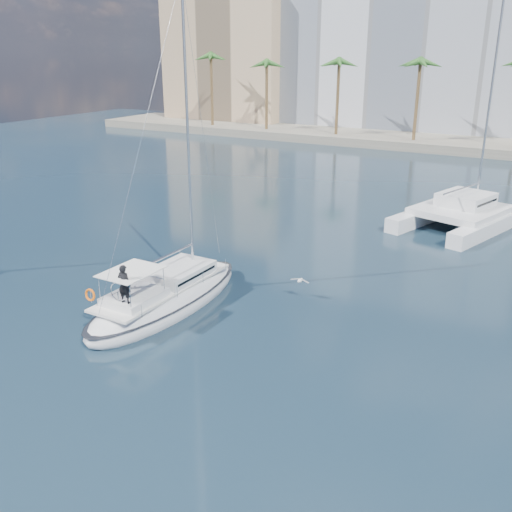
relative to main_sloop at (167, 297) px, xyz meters
The scene contains 9 objects.
ground 3.67m from the main_sloop, ahead, with size 160.00×160.00×0.00m, color black.
quay 61.58m from the main_sloop, 86.65° to the left, with size 120.00×14.00×1.20m, color gray.
building_modern 75.17m from the main_sloop, 96.52° to the left, with size 42.00×16.00×28.00m, color silver.
building_tan_left 80.07m from the main_sloop, 118.93° to the left, with size 22.00×14.00×22.00m, color tan.
palm_left 65.75m from the main_sloop, 117.87° to the left, with size 3.60×3.60×12.30m.
palm_centre 58.41m from the main_sloop, 86.42° to the left, with size 3.60×3.60×12.30m.
main_sloop is the anchor object (origin of this frame).
catamaran 25.62m from the main_sloop, 65.55° to the left, with size 9.43×13.60×17.97m.
seagull 7.19m from the main_sloop, 37.18° to the left, with size 1.09×0.47×0.20m.
Camera 1 is at (14.14, -22.05, 12.84)m, focal length 40.00 mm.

